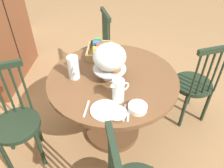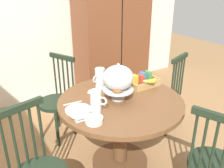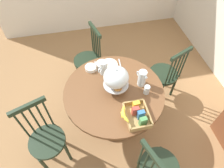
{
  "view_description": "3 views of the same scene",
  "coord_description": "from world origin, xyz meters",
  "px_view_note": "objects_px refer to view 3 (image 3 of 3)",
  "views": [
    {
      "loc": [
        -1.64,
        -0.19,
        1.9
      ],
      "look_at": [
        -0.22,
        -0.09,
        0.74
      ],
      "focal_mm": 35.38,
      "sensor_mm": 36.0,
      "label": 1
    },
    {
      "loc": [
        -1.24,
        -1.71,
        1.76
      ],
      "look_at": [
        -0.12,
        0.06,
        0.84
      ],
      "focal_mm": 39.08,
      "sensor_mm": 36.0,
      "label": 2
    },
    {
      "loc": [
        1.18,
        -0.39,
        2.51
      ],
      "look_at": [
        -0.22,
        -0.09,
        0.74
      ],
      "focal_mm": 31.41,
      "sensor_mm": 36.0,
      "label": 3
    }
  ],
  "objects_px": {
    "windsor_chair_facing_door": "(89,60)",
    "milk_pitcher": "(142,79)",
    "china_plate_large": "(109,65)",
    "dining_table": "(114,102)",
    "windsor_chair_far_side": "(46,140)",
    "china_plate_small": "(102,63)",
    "windsor_chair_by_cabinet": "(165,75)",
    "cereal_bowl": "(91,68)",
    "drinking_glass": "(147,90)",
    "pastry_stand_with_dome": "(116,78)",
    "orange_juice_pitcher": "(104,68)",
    "windsor_chair_near_window": "(157,168)",
    "cereal_basket": "(136,114)"
  },
  "relations": [
    {
      "from": "windsor_chair_far_side",
      "to": "china_plate_small",
      "type": "relative_size",
      "value": 6.5
    },
    {
      "from": "windsor_chair_far_side",
      "to": "pastry_stand_with_dome",
      "type": "xyz_separation_m",
      "value": [
        -0.3,
        0.85,
        0.49
      ]
    },
    {
      "from": "windsor_chair_far_side",
      "to": "china_plate_large",
      "type": "xyz_separation_m",
      "value": [
        -0.7,
        0.85,
        0.29
      ]
    },
    {
      "from": "cereal_basket",
      "to": "dining_table",
      "type": "bearing_deg",
      "value": -158.42
    },
    {
      "from": "orange_juice_pitcher",
      "to": "drinking_glass",
      "type": "relative_size",
      "value": 1.73
    },
    {
      "from": "pastry_stand_with_dome",
      "to": "orange_juice_pitcher",
      "type": "relative_size",
      "value": 1.81
    },
    {
      "from": "windsor_chair_by_cabinet",
      "to": "pastry_stand_with_dome",
      "type": "distance_m",
      "value": 0.97
    },
    {
      "from": "cereal_basket",
      "to": "orange_juice_pitcher",
      "type": "bearing_deg",
      "value": -162.49
    },
    {
      "from": "china_plate_large",
      "to": "china_plate_small",
      "type": "distance_m",
      "value": 0.09
    },
    {
      "from": "cereal_bowl",
      "to": "drinking_glass",
      "type": "bearing_deg",
      "value": 48.43
    },
    {
      "from": "drinking_glass",
      "to": "orange_juice_pitcher",
      "type": "bearing_deg",
      "value": -133.82
    },
    {
      "from": "windsor_chair_facing_door",
      "to": "cereal_basket",
      "type": "height_order",
      "value": "windsor_chair_facing_door"
    },
    {
      "from": "china_plate_large",
      "to": "windsor_chair_near_window",
      "type": "bearing_deg",
      "value": 10.89
    },
    {
      "from": "pastry_stand_with_dome",
      "to": "china_plate_large",
      "type": "height_order",
      "value": "pastry_stand_with_dome"
    },
    {
      "from": "windsor_chair_by_cabinet",
      "to": "cereal_bowl",
      "type": "distance_m",
      "value": 1.06
    },
    {
      "from": "windsor_chair_facing_door",
      "to": "china_plate_small",
      "type": "distance_m",
      "value": 0.53
    },
    {
      "from": "orange_juice_pitcher",
      "to": "china_plate_small",
      "type": "xyz_separation_m",
      "value": [
        -0.15,
        0.0,
        -0.07
      ]
    },
    {
      "from": "drinking_glass",
      "to": "windsor_chair_far_side",
      "type": "bearing_deg",
      "value": -81.06
    },
    {
      "from": "milk_pitcher",
      "to": "china_plate_large",
      "type": "bearing_deg",
      "value": -141.68
    },
    {
      "from": "windsor_chair_by_cabinet",
      "to": "cereal_basket",
      "type": "xyz_separation_m",
      "value": [
        0.7,
        -0.66,
        0.33
      ]
    },
    {
      "from": "milk_pitcher",
      "to": "cereal_basket",
      "type": "xyz_separation_m",
      "value": [
        0.4,
        -0.18,
        -0.05
      ]
    },
    {
      "from": "cereal_basket",
      "to": "china_plate_small",
      "type": "bearing_deg",
      "value": -165.9
    },
    {
      "from": "windsor_chair_far_side",
      "to": "pastry_stand_with_dome",
      "type": "height_order",
      "value": "pastry_stand_with_dome"
    },
    {
      "from": "milk_pitcher",
      "to": "china_plate_small",
      "type": "xyz_separation_m",
      "value": [
        -0.41,
        -0.39,
        -0.08
      ]
    },
    {
      "from": "windsor_chair_facing_door",
      "to": "milk_pitcher",
      "type": "xyz_separation_m",
      "value": [
        0.82,
        0.52,
        0.38
      ]
    },
    {
      "from": "windsor_chair_by_cabinet",
      "to": "milk_pitcher",
      "type": "height_order",
      "value": "windsor_chair_by_cabinet"
    },
    {
      "from": "windsor_chair_near_window",
      "to": "cereal_basket",
      "type": "height_order",
      "value": "windsor_chair_near_window"
    },
    {
      "from": "cereal_bowl",
      "to": "pastry_stand_with_dome",
      "type": "bearing_deg",
      "value": 31.83
    },
    {
      "from": "orange_juice_pitcher",
      "to": "cereal_basket",
      "type": "distance_m",
      "value": 0.69
    },
    {
      "from": "windsor_chair_by_cabinet",
      "to": "china_plate_small",
      "type": "bearing_deg",
      "value": -97.22
    },
    {
      "from": "milk_pitcher",
      "to": "drinking_glass",
      "type": "bearing_deg",
      "value": 7.84
    },
    {
      "from": "cereal_basket",
      "to": "windsor_chair_by_cabinet",
      "type": "bearing_deg",
      "value": 136.93
    },
    {
      "from": "cereal_basket",
      "to": "china_plate_small",
      "type": "xyz_separation_m",
      "value": [
        -0.81,
        -0.2,
        -0.03
      ]
    },
    {
      "from": "windsor_chair_facing_door",
      "to": "windsor_chair_by_cabinet",
      "type": "bearing_deg",
      "value": 62.63
    },
    {
      "from": "windsor_chair_near_window",
      "to": "milk_pitcher",
      "type": "xyz_separation_m",
      "value": [
        -0.86,
        0.06,
        0.38
      ]
    },
    {
      "from": "dining_table",
      "to": "pastry_stand_with_dome",
      "type": "relative_size",
      "value": 3.32
    },
    {
      "from": "drinking_glass",
      "to": "china_plate_small",
      "type": "bearing_deg",
      "value": -143.45
    },
    {
      "from": "china_plate_large",
      "to": "dining_table",
      "type": "bearing_deg",
      "value": -3.92
    },
    {
      "from": "windsor_chair_near_window",
      "to": "milk_pitcher",
      "type": "relative_size",
      "value": 4.73
    },
    {
      "from": "dining_table",
      "to": "cereal_basket",
      "type": "bearing_deg",
      "value": 21.58
    },
    {
      "from": "pastry_stand_with_dome",
      "to": "windsor_chair_by_cabinet",
      "type": "bearing_deg",
      "value": 112.11
    },
    {
      "from": "windsor_chair_by_cabinet",
      "to": "orange_juice_pitcher",
      "type": "xyz_separation_m",
      "value": [
        0.04,
        -0.87,
        0.37
      ]
    },
    {
      "from": "windsor_chair_facing_door",
      "to": "cereal_bowl",
      "type": "xyz_separation_m",
      "value": [
        0.46,
        -0.01,
        0.31
      ]
    },
    {
      "from": "cereal_basket",
      "to": "drinking_glass",
      "type": "xyz_separation_m",
      "value": [
        -0.27,
        0.2,
        0.01
      ]
    },
    {
      "from": "windsor_chair_by_cabinet",
      "to": "cereal_bowl",
      "type": "relative_size",
      "value": 6.96
    },
    {
      "from": "milk_pitcher",
      "to": "cereal_bowl",
      "type": "xyz_separation_m",
      "value": [
        -0.36,
        -0.53,
        -0.07
      ]
    },
    {
      "from": "dining_table",
      "to": "windsor_chair_by_cabinet",
      "type": "xyz_separation_m",
      "value": [
        -0.33,
        0.81,
        -0.06
      ]
    },
    {
      "from": "windsor_chair_by_cabinet",
      "to": "windsor_chair_facing_door",
      "type": "bearing_deg",
      "value": -117.37
    },
    {
      "from": "windsor_chair_facing_door",
      "to": "pastry_stand_with_dome",
      "type": "distance_m",
      "value": 0.99
    },
    {
      "from": "china_plate_small",
      "to": "drinking_glass",
      "type": "relative_size",
      "value": 1.36
    }
  ]
}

